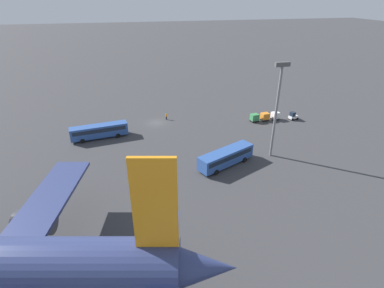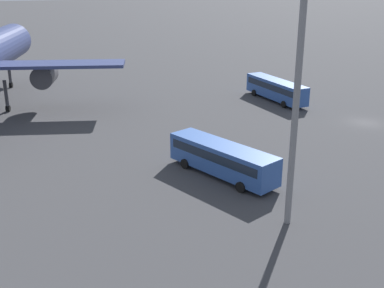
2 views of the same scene
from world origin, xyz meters
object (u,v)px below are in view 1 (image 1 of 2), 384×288
Objects in this scene: worker_person at (166,116)px; cargo_cart_green at (255,117)px; shuttle_bus_far at (226,156)px; baggage_tug at (293,116)px; cargo_cart_white at (275,115)px; cargo_cart_orange at (265,116)px; shuttle_bus_near at (99,130)px.

cargo_cart_green is at bearing 163.08° from worker_person.
worker_person is at bearing -98.30° from shuttle_bus_far.
baggage_tug reaches higher than cargo_cart_white.
cargo_cart_green is at bearing 1.63° from cargo_cart_orange.
shuttle_bus_near is at bearing 1.28° from cargo_cart_white.
baggage_tug is at bearing 171.91° from shuttle_bus_near.
shuttle_bus_far reaches higher than cargo_cart_green.
baggage_tug is 1.20× the size of cargo_cart_white.
cargo_cart_green is (5.91, 0.05, 0.00)m from cargo_cart_white.
shuttle_bus_near is 38.69m from cargo_cart_green.
shuttle_bus_near reaches higher than cargo_cart_orange.
cargo_cart_orange is (-24.97, 6.61, 0.32)m from worker_person.
cargo_cart_green is at bearing 0.46° from cargo_cart_white.
cargo_cart_orange is at bearing 173.29° from shuttle_bus_near.
shuttle_bus_near reaches higher than cargo_cart_green.
shuttle_bus_near is at bearing -61.57° from shuttle_bus_far.
cargo_cart_white is 1.00× the size of cargo_cart_green.
shuttle_bus_near is 7.42× the size of worker_person.
cargo_cart_orange and cargo_cart_green have the same top height.
shuttle_bus_far reaches higher than cargo_cart_orange.
cargo_cart_orange is at bearing 165.17° from worker_person.
cargo_cart_orange is at bearing -20.39° from baggage_tug.
cargo_cart_white is (-27.93, 6.65, 0.32)m from worker_person.
worker_person is at bearing -26.10° from baggage_tug.
baggage_tug reaches higher than worker_person.
baggage_tug reaches higher than cargo_cart_green.
cargo_cart_white is 5.91m from cargo_cart_green.
cargo_cart_white is at bearing -179.54° from cargo_cart_green.
cargo_cart_green reaches higher than worker_person.
shuttle_bus_near reaches higher than baggage_tug.
shuttle_bus_far is 27.95m from cargo_cart_white.
cargo_cart_white is at bearing 179.30° from cargo_cart_orange.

